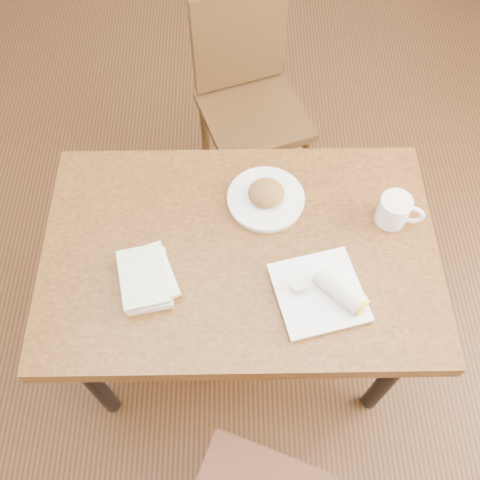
{
  "coord_description": "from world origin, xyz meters",
  "views": [
    {
      "loc": [
        -0.01,
        -0.82,
        2.2
      ],
      "look_at": [
        0.0,
        0.0,
        0.8
      ],
      "focal_mm": 40.0,
      "sensor_mm": 36.0,
      "label": 1
    }
  ],
  "objects_px": {
    "table": "(240,261)",
    "book_stack": "(147,278)",
    "plate_burrito": "(325,292)",
    "plate_scone": "(266,197)",
    "coffee_mug": "(395,210)",
    "chair_far": "(248,90)"
  },
  "relations": [
    {
      "from": "table",
      "to": "book_stack",
      "type": "distance_m",
      "value": 0.32
    },
    {
      "from": "plate_burrito",
      "to": "book_stack",
      "type": "height_order",
      "value": "plate_burrito"
    },
    {
      "from": "table",
      "to": "plate_scone",
      "type": "xyz_separation_m",
      "value": [
        0.09,
        0.18,
        0.11
      ]
    },
    {
      "from": "table",
      "to": "coffee_mug",
      "type": "bearing_deg",
      "value": 11.61
    },
    {
      "from": "chair_far",
      "to": "book_stack",
      "type": "height_order",
      "value": "chair_far"
    },
    {
      "from": "plate_burrito",
      "to": "book_stack",
      "type": "relative_size",
      "value": 1.27
    },
    {
      "from": "table",
      "to": "coffee_mug",
      "type": "distance_m",
      "value": 0.52
    },
    {
      "from": "chair_far",
      "to": "coffee_mug",
      "type": "height_order",
      "value": "chair_far"
    },
    {
      "from": "table",
      "to": "plate_burrito",
      "type": "distance_m",
      "value": 0.32
    },
    {
      "from": "plate_burrito",
      "to": "book_stack",
      "type": "distance_m",
      "value": 0.53
    },
    {
      "from": "plate_burrito",
      "to": "chair_far",
      "type": "bearing_deg",
      "value": 100.74
    },
    {
      "from": "table",
      "to": "chair_far",
      "type": "xyz_separation_m",
      "value": [
        0.05,
        0.89,
        -0.12
      ]
    },
    {
      "from": "table",
      "to": "coffee_mug",
      "type": "xyz_separation_m",
      "value": [
        0.49,
        0.1,
        0.14
      ]
    },
    {
      "from": "chair_far",
      "to": "plate_burrito",
      "type": "height_order",
      "value": "chair_far"
    },
    {
      "from": "book_stack",
      "to": "coffee_mug",
      "type": "bearing_deg",
      "value": 15.43
    },
    {
      "from": "chair_far",
      "to": "plate_scone",
      "type": "bearing_deg",
      "value": -86.76
    },
    {
      "from": "table",
      "to": "chair_far",
      "type": "height_order",
      "value": "chair_far"
    },
    {
      "from": "plate_scone",
      "to": "book_stack",
      "type": "bearing_deg",
      "value": -141.85
    },
    {
      "from": "chair_far",
      "to": "plate_burrito",
      "type": "distance_m",
      "value": 1.1
    },
    {
      "from": "chair_far",
      "to": "plate_burrito",
      "type": "bearing_deg",
      "value": -79.26
    },
    {
      "from": "coffee_mug",
      "to": "chair_far",
      "type": "bearing_deg",
      "value": 119.07
    },
    {
      "from": "plate_scone",
      "to": "coffee_mug",
      "type": "xyz_separation_m",
      "value": [
        0.4,
        -0.08,
        0.03
      ]
    }
  ]
}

